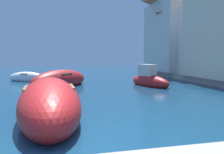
{
  "coord_description": "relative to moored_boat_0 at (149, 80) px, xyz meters",
  "views": [
    {
      "loc": [
        -0.13,
        -5.44,
        2.06
      ],
      "look_at": [
        3.47,
        10.16,
        0.57
      ],
      "focal_mm": 36.03,
      "sensor_mm": 36.0,
      "label": 1
    }
  ],
  "objects": [
    {
      "name": "ground",
      "position": [
        -5.89,
        -9.11,
        -0.39
      ],
      "size": [
        80.0,
        80.0,
        0.0
      ],
      "primitive_type": "plane",
      "color": "navy"
    },
    {
      "name": "moored_boat_0",
      "position": [
        0.0,
        0.0,
        0.0
      ],
      "size": [
        2.14,
        3.82,
        1.7
      ],
      "rotation": [
        0.0,
        0.0,
        5.01
      ],
      "color": "#B21E1E",
      "rests_on": "ground"
    },
    {
      "name": "moored_boat_1",
      "position": [
        -8.74,
        5.03,
        -0.11
      ],
      "size": [
        3.28,
        2.24,
        1.01
      ],
      "rotation": [
        0.0,
        0.0,
        2.74
      ],
      "color": "white",
      "rests_on": "ground"
    },
    {
      "name": "moored_boat_4",
      "position": [
        -6.06,
        0.94,
        0.02
      ],
      "size": [
        4.53,
        4.66,
        1.49
      ],
      "rotation": [
        0.0,
        0.0,
        3.96
      ],
      "color": "#B21E1E",
      "rests_on": "ground"
    },
    {
      "name": "moored_boat_5",
      "position": [
        -6.39,
        -7.04,
        0.09
      ],
      "size": [
        2.22,
        5.55,
        1.75
      ],
      "rotation": [
        0.0,
        0.0,
        1.62
      ],
      "color": "#B21E1E",
      "rests_on": "ground"
    },
    {
      "name": "waterfront_building_annex",
      "position": [
        7.11,
        7.55,
        4.33
      ],
      "size": [
        7.23,
        6.81,
        8.33
      ],
      "color": "beige",
      "rests_on": "quay_promenade"
    },
    {
      "name": "waterfront_building_far",
      "position": [
        7.11,
        6.55,
        3.53
      ],
      "size": [
        5.46,
        9.21,
        6.75
      ],
      "color": "white",
      "rests_on": "quay_promenade"
    },
    {
      "name": "quayside_tree",
      "position": [
        7.25,
        1.71,
        3.27
      ],
      "size": [
        2.84,
        2.84,
        4.59
      ],
      "color": "brown",
      "rests_on": "quay_promenade"
    }
  ]
}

